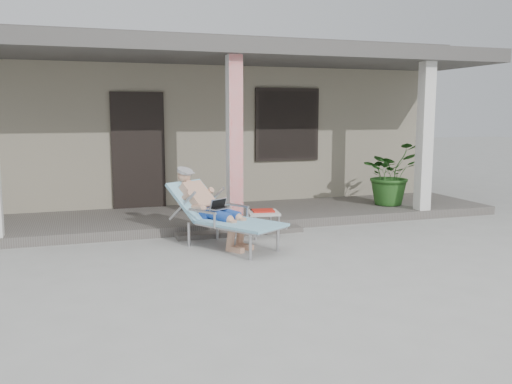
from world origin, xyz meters
name	(u,v)px	position (x,y,z in m)	size (l,w,h in m)	color
ground	(283,266)	(0.00, 0.00, 0.00)	(60.00, 60.00, 0.00)	#9E9E99
house	(183,122)	(0.00, 6.50, 1.67)	(10.40, 5.40, 3.30)	gray
porch_deck	(222,217)	(0.00, 3.00, 0.07)	(10.00, 2.00, 0.15)	#605B56
porch_overhang	(221,58)	(0.00, 2.95, 2.79)	(10.00, 2.30, 2.85)	silver
porch_step	(240,232)	(0.00, 1.85, 0.04)	(2.00, 0.30, 0.07)	#605B56
lounger	(216,196)	(-0.52, 1.28, 0.72)	(1.50, 1.83, 1.17)	#B7B7BC
side_table	(263,214)	(0.30, 1.62, 0.35)	(0.53, 0.53, 0.42)	beige
potted_palm	(390,173)	(3.25, 2.83, 0.74)	(1.07, 0.92, 1.18)	#26591E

